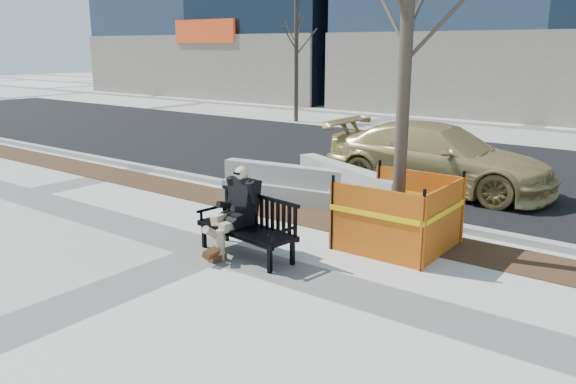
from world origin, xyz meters
name	(u,v)px	position (x,y,z in m)	size (l,w,h in m)	color
ground	(214,251)	(0.00, 0.00, 0.00)	(120.00, 120.00, 0.00)	beige
mulch_strip	(304,216)	(0.00, 2.60, 0.00)	(40.00, 1.20, 0.02)	#47301C
asphalt_street	(431,166)	(0.00, 8.80, 0.00)	(60.00, 10.40, 0.01)	black
curb	(330,203)	(0.00, 3.55, 0.06)	(60.00, 0.25, 0.12)	#9E9B93
bench	(247,256)	(0.58, 0.16, 0.00)	(1.88, 0.67, 1.00)	black
seated_man	(239,251)	(0.33, 0.25, 0.00)	(0.62, 1.04, 1.45)	black
tree_fence	(396,246)	(2.33, 2.09, 0.00)	(2.57, 2.57, 6.43)	orange
sedan	(436,189)	(1.22, 6.32, 0.00)	(2.20, 5.41, 1.57)	tan
jersey_barrier_left	(283,201)	(-1.04, 3.25, 0.00)	(2.90, 0.58, 0.83)	#98968E
jersey_barrier_right	(347,210)	(0.46, 3.49, 0.00)	(3.30, 0.66, 0.94)	#A09E96
far_tree_left	(296,121)	(-9.08, 14.59, 0.00)	(2.11, 2.11, 5.69)	#45362C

